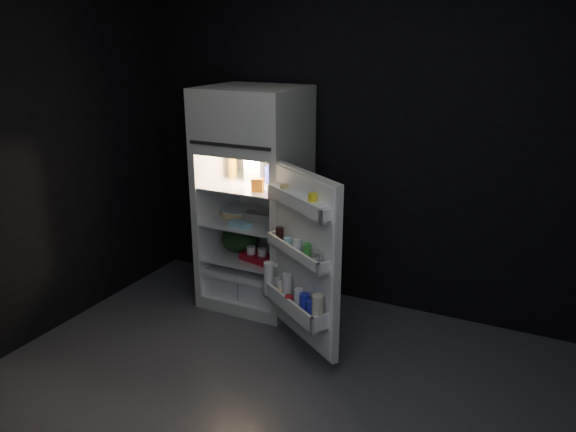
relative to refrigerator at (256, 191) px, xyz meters
The scene contains 18 objects.
floor 1.84m from the refrigerator, 57.33° to the right, with size 4.00×3.40×0.00m, color #4B4B4F.
wall_back 1.01m from the refrigerator, 24.13° to the left, with size 4.00×0.00×2.70m, color black.
wall_left 1.80m from the refrigerator, 131.13° to the right, with size 0.00×3.40×2.70m, color black.
refrigerator is the anchor object (origin of this frame).
fridge_door 0.95m from the refrigerator, 40.43° to the right, with size 0.70×0.56×1.22m.
milk_jug 0.20m from the refrigerator, 129.78° to the left, with size 0.13×0.13×0.24m, color white.
mayo_jar 0.19m from the refrigerator, ahead, with size 0.10×0.10×0.14m, color #2225B8.
jam_jar 0.29m from the refrigerator, ahead, with size 0.10×0.10×0.13m, color black.
amber_bottle 0.29m from the refrigerator, behind, with size 0.07×0.07×0.22m, color #C18D1F.
small_carton 0.30m from the refrigerator, 56.63° to the right, with size 0.09×0.07×0.10m, color #C86417.
egg_carton 0.23m from the refrigerator, 36.45° to the right, with size 0.30×0.11×0.07m, color gray.
pie 0.27m from the refrigerator, behind, with size 0.32×0.32×0.04m, color tan.
flat_package 0.33m from the refrigerator, 90.53° to the right, with size 0.18×0.09×0.04m, color #8ECCDC.
wrapped_pkg 0.31m from the refrigerator, 23.04° to the left, with size 0.12×0.10×0.05m, color beige.
produce_bag 0.45m from the refrigerator, 164.68° to the right, with size 0.33×0.28×0.20m, color #193815.
yogurt_tray 0.54m from the refrigerator, 58.11° to the right, with size 0.28×0.15×0.05m, color maroon.
small_can_red 0.51m from the refrigerator, 27.87° to the left, with size 0.07×0.07×0.09m, color maroon.
small_can_silver 0.57m from the refrigerator, 21.94° to the left, with size 0.06×0.06×0.09m, color silver.
Camera 1 is at (1.31, -2.48, 2.18)m, focal length 35.00 mm.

